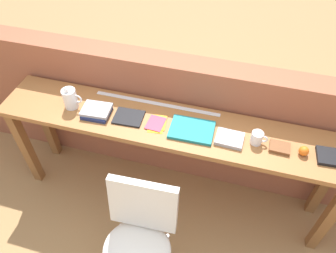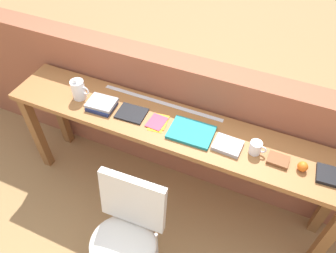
# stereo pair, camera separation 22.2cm
# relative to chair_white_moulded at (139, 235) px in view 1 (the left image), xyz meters

# --- Properties ---
(ground_plane) EXTENTS (40.00, 40.00, 0.00)m
(ground_plane) POSITION_rel_chair_white_moulded_xyz_m (0.02, 0.37, -0.53)
(ground_plane) COLOR #9E7547
(brick_wall_back) EXTENTS (6.00, 0.20, 1.17)m
(brick_wall_back) POSITION_rel_chair_white_moulded_xyz_m (0.02, 1.01, 0.06)
(brick_wall_back) COLOR #935138
(brick_wall_back) RESTS_ON ground
(sideboard) EXTENTS (2.50, 0.44, 0.88)m
(sideboard) POSITION_rel_chair_white_moulded_xyz_m (0.02, 0.67, 0.21)
(sideboard) COLOR #996033
(sideboard) RESTS_ON ground
(chair_white_moulded) EXTENTS (0.46, 0.47, 0.89)m
(chair_white_moulded) POSITION_rel_chair_white_moulded_xyz_m (0.00, 0.00, 0.00)
(chair_white_moulded) COLOR silver
(chair_white_moulded) RESTS_ON ground
(pitcher_white) EXTENTS (0.14, 0.10, 0.18)m
(pitcher_white) POSITION_rel_chair_white_moulded_xyz_m (-0.71, 0.65, 0.43)
(pitcher_white) COLOR white
(pitcher_white) RESTS_ON sideboard
(book_stack_leftmost) EXTENTS (0.21, 0.18, 0.05)m
(book_stack_leftmost) POSITION_rel_chair_white_moulded_xyz_m (-0.51, 0.63, 0.38)
(book_stack_leftmost) COLOR navy
(book_stack_leftmost) RESTS_ON sideboard
(magazine_cycling) EXTENTS (0.21, 0.17, 0.01)m
(magazine_cycling) POSITION_rel_chair_white_moulded_xyz_m (-0.28, 0.65, 0.36)
(magazine_cycling) COLOR black
(magazine_cycling) RESTS_ON sideboard
(pamphlet_pile_colourful) EXTENTS (0.14, 0.18, 0.01)m
(pamphlet_pile_colourful) POSITION_rel_chair_white_moulded_xyz_m (-0.07, 0.64, 0.36)
(pamphlet_pile_colourful) COLOR yellow
(pamphlet_pile_colourful) RESTS_ON sideboard
(book_open_centre) EXTENTS (0.30, 0.22, 0.02)m
(book_open_centre) POSITION_rel_chair_white_moulded_xyz_m (0.18, 0.64, 0.36)
(book_open_centre) COLOR #19757A
(book_open_centre) RESTS_ON sideboard
(book_grey_hardcover) EXTENTS (0.19, 0.15, 0.03)m
(book_grey_hardcover) POSITION_rel_chair_white_moulded_xyz_m (0.44, 0.63, 0.37)
(book_grey_hardcover) COLOR #9E9EA3
(book_grey_hardcover) RESTS_ON sideboard
(mug) EXTENTS (0.11, 0.08, 0.09)m
(mug) POSITION_rel_chair_white_moulded_xyz_m (0.61, 0.66, 0.40)
(mug) COLOR white
(mug) RESTS_ON sideboard
(leather_journal_brown) EXTENTS (0.13, 0.10, 0.02)m
(leather_journal_brown) POSITION_rel_chair_white_moulded_xyz_m (0.76, 0.64, 0.37)
(leather_journal_brown) COLOR brown
(leather_journal_brown) RESTS_ON sideboard
(sports_ball_small) EXTENTS (0.06, 0.06, 0.06)m
(sports_ball_small) POSITION_rel_chair_white_moulded_xyz_m (0.90, 0.63, 0.38)
(sports_ball_small) COLOR orange
(sports_ball_small) RESTS_ON sideboard
(book_repair_rightmost) EXTENTS (0.19, 0.16, 0.02)m
(book_repair_rightmost) POSITION_rel_chair_white_moulded_xyz_m (1.08, 0.65, 0.37)
(book_repair_rightmost) COLOR black
(book_repair_rightmost) RESTS_ON sideboard
(ruler_metal_back_edge) EXTENTS (0.94, 0.03, 0.00)m
(ruler_metal_back_edge) POSITION_rel_chair_white_moulded_xyz_m (-0.13, 0.84, 0.35)
(ruler_metal_back_edge) COLOR silver
(ruler_metal_back_edge) RESTS_ON sideboard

